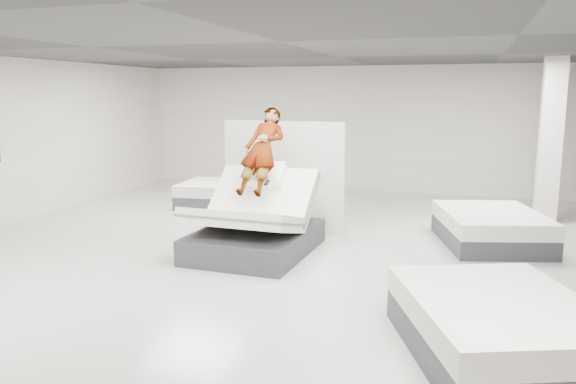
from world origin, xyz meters
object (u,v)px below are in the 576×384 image
object	(u,v)px
flat_bed_right_far	(491,228)
person	(262,167)
divider_panel	(284,177)
flat_bed_left_far	(226,194)
flat_bed_right_near	(498,328)
remote	(267,183)
hero_bed	(255,226)
column	(550,141)

from	to	relation	value
flat_bed_right_far	person	bearing A→B (deg)	-158.74
person	divider_panel	bearing A→B (deg)	93.26
divider_panel	flat_bed_left_far	xyz separation A→B (m)	(-1.96, 1.82, -0.74)
flat_bed_right_near	divider_panel	bearing A→B (deg)	130.72
remote	divider_panel	distance (m)	1.54
hero_bed	flat_bed_right_near	size ratio (longest dim) A/B	0.87
hero_bed	column	bearing A→B (deg)	39.47
person	flat_bed_left_far	xyz separation A→B (m)	(-1.98, 2.97, -1.08)
flat_bed_left_far	flat_bed_right_far	bearing A→B (deg)	-15.94
hero_bed	divider_panel	size ratio (longest dim) A/B	1.02
divider_panel	flat_bed_right_far	size ratio (longest dim) A/B	0.93
remote	flat_bed_right_far	distance (m)	3.89
divider_panel	column	bearing A→B (deg)	24.90
hero_bed	remote	xyz separation A→B (m)	(0.22, -0.03, 0.72)
hero_bed	divider_panel	world-z (taller)	divider_panel
column	person	bearing A→B (deg)	-142.94
person	flat_bed_right_far	size ratio (longest dim) A/B	0.69
person	flat_bed_right_far	distance (m)	3.97
person	remote	world-z (taller)	person
hero_bed	flat_bed_left_far	distance (m)	3.85
hero_bed	flat_bed_right_near	world-z (taller)	hero_bed
flat_bed_right_far	column	distance (m)	2.72
person	hero_bed	bearing A→B (deg)	-90.00
person	flat_bed_right_near	size ratio (longest dim) A/B	0.63
remote	flat_bed_left_far	xyz separation A→B (m)	(-2.19, 3.33, -0.88)
remote	column	bearing A→B (deg)	43.17
flat_bed_left_far	column	size ratio (longest dim) A/B	0.66
flat_bed_right_far	flat_bed_right_near	size ratio (longest dim) A/B	0.91
flat_bed_left_far	column	world-z (taller)	column
hero_bed	remote	world-z (taller)	hero_bed
remote	divider_panel	world-z (taller)	divider_panel
remote	divider_panel	bearing A→B (deg)	100.76
flat_bed_left_far	column	distance (m)	6.78
remote	flat_bed_right_far	size ratio (longest dim) A/B	0.06
divider_panel	person	bearing A→B (deg)	-90.69
hero_bed	flat_bed_right_far	xyz separation A→B (m)	(3.58, 1.72, -0.15)
person	divider_panel	xyz separation A→B (m)	(-0.02, 1.16, -0.34)
flat_bed_right_far	flat_bed_left_far	xyz separation A→B (m)	(-5.55, 1.58, -0.01)
flat_bed_right_far	hero_bed	bearing A→B (deg)	-154.39
flat_bed_right_near	flat_bed_left_far	distance (m)	8.07
person	remote	distance (m)	0.46
divider_panel	flat_bed_right_far	bearing A→B (deg)	1.87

